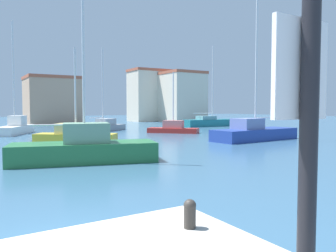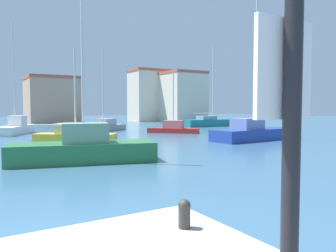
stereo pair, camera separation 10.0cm
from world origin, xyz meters
name	(u,v)px [view 1 (the left image)]	position (x,y,z in m)	size (l,w,h in m)	color
water	(172,137)	(15.00, 20.00, 0.00)	(160.00, 160.00, 0.00)	#38607F
mooring_bollard	(190,212)	(1.56, -1.92, 1.13)	(0.20, 0.20, 0.45)	#38332D
sailboat_grey_distant_east	(104,126)	(12.21, 30.30, 0.54)	(6.80, 5.69, 9.50)	gray
sailboat_teal_far_right	(212,122)	(28.90, 31.50, 0.61)	(8.99, 2.72, 11.44)	#1E707A
sailboat_red_mid_harbor	(173,128)	(17.62, 23.96, 0.50)	(4.87, 5.05, 6.45)	#B22823
sailboat_white_outer_mooring	(15,127)	(3.05, 31.17, 0.67)	(4.67, 6.94, 11.49)	white
sailboat_green_inner_mooring	(85,148)	(3.73, 10.25, 0.71)	(7.40, 4.08, 11.05)	#28703D
sailboat_yellow_center_channel	(75,138)	(5.15, 16.95, 0.63)	(5.39, 4.51, 6.80)	gold
sailboat_blue_near_pier	(254,132)	(19.14, 13.82, 0.66)	(8.25, 3.08, 12.95)	#233D93
waterfront_apartments	(52,100)	(11.20, 51.87, 3.92)	(8.25, 7.70, 7.83)	tan
yacht_club	(179,97)	(33.50, 46.93, 4.67)	(6.98, 9.04, 9.32)	beige
warehouse_block	(157,96)	(31.31, 51.82, 5.05)	(10.80, 5.39, 10.07)	beige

